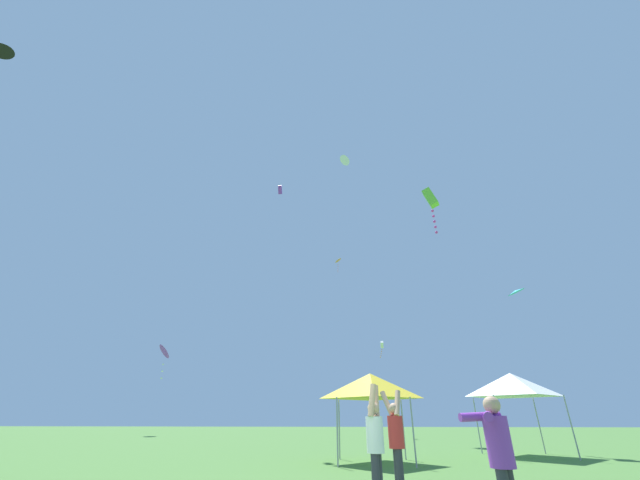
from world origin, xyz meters
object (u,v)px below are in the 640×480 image
Objects in this scene: kite_orange_delta at (338,261)px; person_watcher_purple at (499,451)px; kite_black_delta at (1,51)px; kite_white_delta at (345,160)px; kite_white_box at (382,345)px; kite_cyan_delta at (516,291)px; person_companion_red at (396,436)px; kite_purple_box at (280,190)px; canopy_tent_white at (512,385)px; canopy_tent_yellow at (371,386)px; person_flyer_white at (375,439)px; kite_lime_box at (431,199)px; kite_purple_delta at (165,352)px.

person_watcher_purple is at bearing -83.74° from kite_orange_delta.
kite_black_delta is 29.32m from kite_white_delta.
kite_black_delta is at bearing -131.15° from kite_white_delta.
kite_cyan_delta reaches higher than kite_white_box.
kite_purple_box is at bearing 113.89° from person_companion_red.
canopy_tent_white is 16.47m from kite_white_box.
kite_purple_box reaches higher than person_companion_red.
kite_cyan_delta is at bearing -60.38° from kite_white_delta.
kite_white_delta is at bearing 91.27° from canopy_tent_yellow.
person_flyer_white is 1.20× the size of person_watcher_purple.
kite_purple_box is at bearing 33.07° from kite_black_delta.
kite_black_delta is 1.28× the size of kite_white_delta.
person_flyer_white is at bearing -92.81° from canopy_tent_yellow.
canopy_tent_yellow is 18.71m from kite_orange_delta.
canopy_tent_white is 1.09× the size of canopy_tent_yellow.
canopy_tent_white is at bearing -140.50° from kite_cyan_delta.
kite_cyan_delta is (6.68, 12.86, 6.21)m from person_watcher_purple.
person_flyer_white is 1.02× the size of person_companion_red.
kite_purple_box is 10.77m from kite_lime_box.
canopy_tent_white is at bearing 55.07° from person_flyer_white.
person_companion_red is 0.69× the size of canopy_tent_yellow.
canopy_tent_white is (4.93, 11.42, 1.65)m from person_watcher_purple.
kite_orange_delta reaches higher than person_companion_red.
kite_orange_delta is at bearing 44.75° from kite_black_delta.
canopy_tent_white is 3.34× the size of kite_cyan_delta.
person_flyer_white is at bearing 124.66° from person_watcher_purple.
person_watcher_purple is (1.52, -2.19, -0.03)m from person_flyer_white.
kite_orange_delta is (-6.89, 6.52, -1.84)m from kite_lime_box.
kite_lime_box is at bearing -71.00° from kite_white_box.
kite_white_box is 0.65× the size of kite_black_delta.
kite_purple_delta is at bearing 172.90° from kite_white_box.
kite_lime_box is (23.80, -12.24, 8.40)m from kite_purple_delta.
kite_lime_box is (5.30, 13.85, 14.44)m from person_companion_red.
kite_white_box is at bearing 57.83° from kite_purple_box.
kite_white_delta reaches higher than person_watcher_purple.
kite_black_delta is at bearing -91.54° from kite_purple_delta.
kite_lime_box is (3.34, -9.69, 8.50)m from kite_white_box.
canopy_tent_white is 1.49× the size of kite_black_delta.
person_flyer_white is 20.13m from kite_purple_box.
kite_purple_delta reaches higher than canopy_tent_white.
canopy_tent_white is (5.93, 8.15, 1.61)m from person_companion_red.
kite_purple_delta is (-24.44, 17.93, 4.43)m from canopy_tent_white.
person_flyer_white is 1.23× the size of kite_white_delta.
person_watcher_purple is 1.34× the size of kite_orange_delta.
kite_cyan_delta is at bearing 52.48° from person_flyer_white.
canopy_tent_yellow is (-6.12, -2.70, -0.21)m from canopy_tent_white.
kite_black_delta reaches higher than canopy_tent_white.
person_flyer_white is 2.67m from person_watcher_purple.
kite_black_delta is at bearing 167.71° from person_flyer_white.
canopy_tent_yellow is 25.41m from kite_black_delta.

